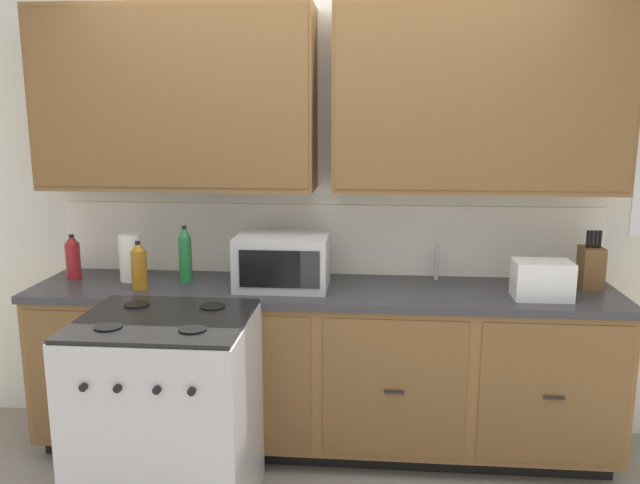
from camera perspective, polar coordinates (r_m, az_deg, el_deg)
name	(u,v)px	position (r m, az deg, el deg)	size (l,w,h in m)	color
ground_plane	(317,476)	(3.47, -0.28, -20.25)	(8.00, 8.00, 0.00)	gray
wall_unit	(326,144)	(3.45, 0.51, 8.79)	(4.25, 0.40, 2.49)	silver
counter_run	(322,367)	(3.52, 0.20, -11.12)	(3.08, 0.64, 0.92)	black
stove_range	(168,416)	(3.08, -13.46, -14.93)	(0.76, 0.68, 0.95)	#B7B7BC
microwave	(283,261)	(3.35, -3.36, -1.72)	(0.48, 0.37, 0.28)	#B7B7BC
toaster	(542,280)	(3.33, 19.30, -3.21)	(0.28, 0.18, 0.19)	white
knife_block	(591,267)	(3.62, 23.12, -2.06)	(0.11, 0.14, 0.31)	brown
sink_faucet	(437,262)	(3.56, 10.42, -1.78)	(0.02, 0.02, 0.20)	#B2B5BA
paper_towel_roll	(130,258)	(3.63, -16.66, -1.34)	(0.12, 0.12, 0.26)	white
bottle_amber	(139,266)	(3.44, -15.93, -2.07)	(0.08, 0.08, 0.26)	#9E6619
bottle_green	(185,254)	(3.53, -12.00, -1.10)	(0.07, 0.07, 0.31)	#237A38
bottle_red	(73,257)	(3.78, -21.28, -1.27)	(0.08, 0.08, 0.25)	maroon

